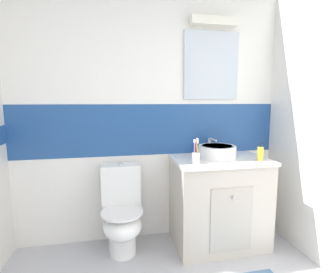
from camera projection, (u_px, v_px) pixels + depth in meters
name	position (u px, v px, depth m)	size (l,w,h in m)	color
wall_back_tiled	(151.00, 113.00, 2.53)	(3.20, 0.20, 2.50)	white
vanity_cabinet	(219.00, 201.00, 2.44)	(0.87, 0.59, 0.85)	beige
sink_basin	(217.00, 151.00, 2.41)	(0.36, 0.40, 0.16)	white
toilet	(122.00, 213.00, 2.31)	(0.37, 0.50, 0.81)	white
toothbrush_cup	(196.00, 157.00, 2.16)	(0.07, 0.07, 0.22)	white
soap_dispenser	(260.00, 154.00, 2.28)	(0.05, 0.05, 0.16)	yellow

